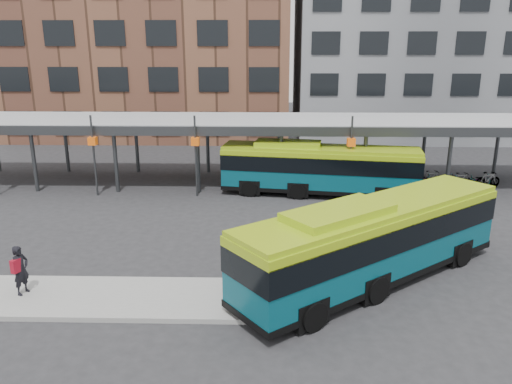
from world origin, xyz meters
The scene contains 9 objects.
ground centered at (0.00, 0.00, 0.00)m, with size 120.00×120.00×0.00m, color #28282B.
boarding_island centered at (-5.50, -3.00, 0.09)m, with size 14.00×3.00×0.18m, color gray.
canopy centered at (-0.06, 12.87, 3.91)m, with size 40.00×6.53×4.80m.
building_brick centered at (-10.00, 32.00, 11.00)m, with size 26.00×14.00×22.00m, color brown.
building_grey centered at (16.00, 32.00, 10.00)m, with size 24.00×14.00×20.00m, color slate.
bus_front centered at (5.20, -1.29, 1.73)m, with size 11.07×9.38×3.31m.
bus_rear centered at (4.25, 10.20, 1.66)m, with size 11.80×4.22×3.19m.
pedestrian centered at (-7.46, -2.90, 1.09)m, with size 0.63×0.76×1.80m.
bike_rack centered at (13.19, 11.96, 0.47)m, with size 6.20×1.53×1.05m.
Camera 1 is at (1.22, -18.71, 8.70)m, focal length 35.00 mm.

